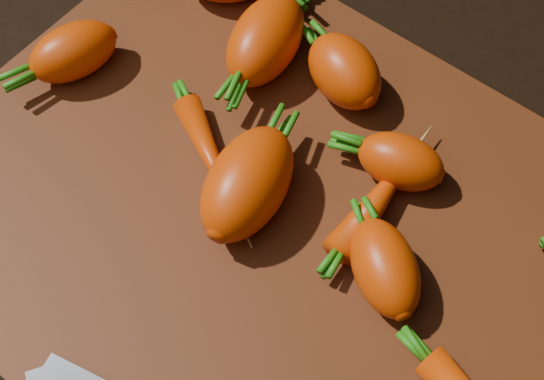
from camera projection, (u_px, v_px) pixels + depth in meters
The scene contains 10 objects.
ground at pixel (264, 222), 0.57m from camera, with size 2.00×2.00×0.01m, color black.
cutting_board at pixel (264, 215), 0.56m from camera, with size 0.50×0.40×0.01m, color #4D220D.
carrot_1 at pixel (344, 71), 0.58m from camera, with size 0.07×0.05×0.05m, color #C73500.
carrot_2 at pixel (265, 40), 0.60m from camera, with size 0.09×0.05×0.05m, color #C73500.
carrot_3 at pixel (247, 183), 0.53m from camera, with size 0.10×0.06×0.06m, color #C73500.
carrot_4 at pixel (401, 161), 0.55m from camera, with size 0.06×0.04×0.04m, color #C73500.
carrot_6 at pixel (385, 268), 0.51m from camera, with size 0.07×0.04×0.04m, color #C73500.
carrot_9 at pixel (379, 199), 0.54m from camera, with size 0.11×0.03×0.03m, color #C73500.
carrot_10 at pixel (73, 52), 0.60m from camera, with size 0.07×0.04×0.04m, color #C73500.
carrot_11 at pixel (212, 159), 0.56m from camera, with size 0.11×0.02×0.02m, color #C73500.
Camera 1 is at (0.16, -0.20, 0.50)m, focal length 50.00 mm.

